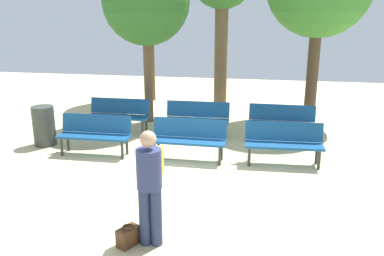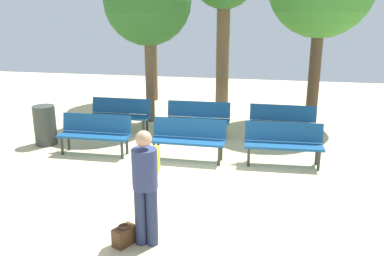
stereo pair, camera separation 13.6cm
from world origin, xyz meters
TOP-DOWN VIEW (x-y plane):
  - ground_plane at (0.00, 0.00)m, footprint 24.00×24.00m
  - bench_r0_c0 at (-2.10, 1.54)m, footprint 1.60×0.49m
  - bench_r0_c1 at (0.02, 1.56)m, footprint 1.61×0.50m
  - bench_r0_c2 at (2.01, 1.64)m, footprint 1.62×0.55m
  - bench_r1_c0 at (-2.14, 3.23)m, footprint 1.60×0.48m
  - bench_r1_c1 at (-0.07, 3.22)m, footprint 1.61×0.50m
  - bench_r1_c2 at (2.02, 3.24)m, footprint 1.61×0.50m
  - tree_1 at (-1.65, 4.39)m, footprint 2.35×2.35m
  - visitor_with_backpack at (0.10, -1.75)m, footprint 0.36×0.54m
  - handbag at (-0.20, -1.86)m, footprint 0.31×0.37m
  - trash_bin at (-3.53, 1.92)m, footprint 0.51×0.51m

SIDE VIEW (x-z plane):
  - ground_plane at x=0.00m, z-range 0.00..0.00m
  - handbag at x=-0.20m, z-range -0.01..0.28m
  - trash_bin at x=-3.53m, z-range 0.00..0.94m
  - bench_r0_c0 at x=-2.10m, z-range 0.07..0.94m
  - bench_r0_c1 at x=0.02m, z-range 0.07..0.94m
  - bench_r0_c2 at x=2.01m, z-range 0.07..0.94m
  - bench_r1_c0 at x=-2.14m, z-range 0.07..0.94m
  - bench_r1_c1 at x=-0.07m, z-range 0.07..0.94m
  - bench_r1_c2 at x=2.02m, z-range 0.07..0.94m
  - visitor_with_backpack at x=0.10m, z-range 0.11..1.76m
  - tree_1 at x=-1.65m, z-range 1.05..5.54m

